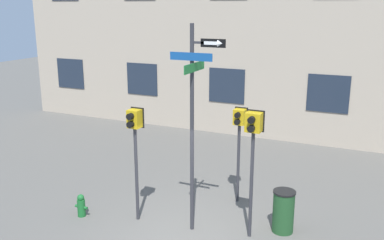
{
  "coord_description": "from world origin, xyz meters",
  "views": [
    {
      "loc": [
        3.79,
        -7.94,
        5.19
      ],
      "look_at": [
        -0.03,
        0.53,
        2.72
      ],
      "focal_mm": 40.0,
      "sensor_mm": 36.0,
      "label": 1
    }
  ],
  "objects_px": {
    "street_sign_pole": "(194,114)",
    "pedestrian_signal_right": "(253,139)",
    "pedestrian_signal_across": "(239,129)",
    "pedestrian_signal_left": "(135,134)",
    "fire_hydrant": "(81,206)",
    "trash_bin": "(283,211)"
  },
  "relations": [
    {
      "from": "fire_hydrant",
      "to": "trash_bin",
      "type": "relative_size",
      "value": 0.58
    },
    {
      "from": "trash_bin",
      "to": "fire_hydrant",
      "type": "bearing_deg",
      "value": -164.47
    },
    {
      "from": "pedestrian_signal_right",
      "to": "fire_hydrant",
      "type": "xyz_separation_m",
      "value": [
        -4.2,
        -0.8,
        -2.09
      ]
    },
    {
      "from": "trash_bin",
      "to": "pedestrian_signal_across",
      "type": "bearing_deg",
      "value": 143.44
    },
    {
      "from": "pedestrian_signal_left",
      "to": "pedestrian_signal_right",
      "type": "bearing_deg",
      "value": 7.25
    },
    {
      "from": "pedestrian_signal_right",
      "to": "fire_hydrant",
      "type": "distance_m",
      "value": 4.77
    },
    {
      "from": "pedestrian_signal_right",
      "to": "pedestrian_signal_across",
      "type": "height_order",
      "value": "pedestrian_signal_right"
    },
    {
      "from": "street_sign_pole",
      "to": "pedestrian_signal_across",
      "type": "relative_size",
      "value": 1.85
    },
    {
      "from": "pedestrian_signal_left",
      "to": "trash_bin",
      "type": "xyz_separation_m",
      "value": [
        3.46,
        0.9,
        -1.72
      ]
    },
    {
      "from": "pedestrian_signal_left",
      "to": "pedestrian_signal_right",
      "type": "height_order",
      "value": "pedestrian_signal_right"
    },
    {
      "from": "street_sign_pole",
      "to": "trash_bin",
      "type": "distance_m",
      "value": 3.15
    },
    {
      "from": "pedestrian_signal_across",
      "to": "fire_hydrant",
      "type": "relative_size",
      "value": 4.42
    },
    {
      "from": "pedestrian_signal_right",
      "to": "pedestrian_signal_across",
      "type": "xyz_separation_m",
      "value": [
        -0.85,
        1.66,
        -0.32
      ]
    },
    {
      "from": "street_sign_pole",
      "to": "pedestrian_signal_right",
      "type": "relative_size",
      "value": 1.62
    },
    {
      "from": "street_sign_pole",
      "to": "pedestrian_signal_left",
      "type": "xyz_separation_m",
      "value": [
        -1.5,
        -0.12,
        -0.62
      ]
    },
    {
      "from": "pedestrian_signal_across",
      "to": "fire_hydrant",
      "type": "height_order",
      "value": "pedestrian_signal_across"
    },
    {
      "from": "pedestrian_signal_right",
      "to": "trash_bin",
      "type": "distance_m",
      "value": 2.05
    },
    {
      "from": "pedestrian_signal_right",
      "to": "fire_hydrant",
      "type": "bearing_deg",
      "value": -169.19
    },
    {
      "from": "pedestrian_signal_left",
      "to": "fire_hydrant",
      "type": "xyz_separation_m",
      "value": [
        -1.4,
        -0.45,
        -1.96
      ]
    },
    {
      "from": "street_sign_pole",
      "to": "pedestrian_signal_across",
      "type": "distance_m",
      "value": 2.12
    },
    {
      "from": "street_sign_pole",
      "to": "fire_hydrant",
      "type": "distance_m",
      "value": 3.92
    },
    {
      "from": "fire_hydrant",
      "to": "trash_bin",
      "type": "xyz_separation_m",
      "value": [
        4.86,
        1.35,
        0.23
      ]
    }
  ]
}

